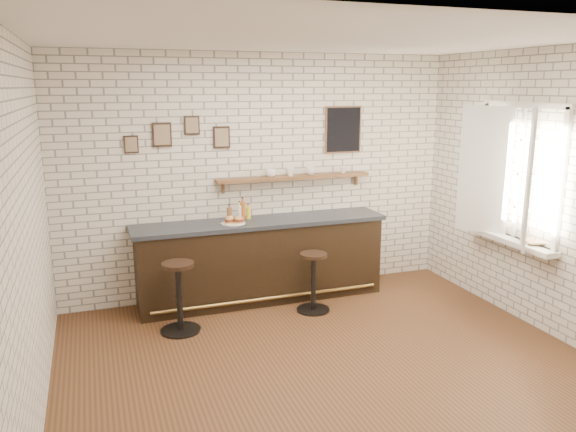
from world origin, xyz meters
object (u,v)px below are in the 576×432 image
sandwich_plate (233,223)px  bar_stool_left (179,295)px  shelf_cup_b (290,172)px  book_upper (525,241)px  bitters_bottle_brown (229,214)px  bitters_bottle_amber (243,210)px  shelf_cup_d (343,170)px  bar_counter (261,260)px  shelf_cup_a (271,173)px  condiment_bottle_yellow (248,212)px  bitters_bottle_white (240,212)px  bar_stool_right (313,280)px  shelf_cup_c (311,171)px  book_lower (523,242)px  ciabatta_sandwich (234,220)px

sandwich_plate → bar_stool_left: 1.11m
shelf_cup_b → book_upper: shelf_cup_b is taller
sandwich_plate → bitters_bottle_brown: 0.21m
bitters_bottle_amber → shelf_cup_d: 1.43m
bar_counter → shelf_cup_a: size_ratio=23.73×
condiment_bottle_yellow → shelf_cup_a: bearing=12.7°
bitters_bottle_white → bitters_bottle_amber: bitters_bottle_amber is taller
book_upper → shelf_cup_a: bearing=158.8°
bitters_bottle_brown → bar_stool_right: size_ratio=0.28×
condiment_bottle_yellow → shelf_cup_c: 0.97m
bar_counter → book_lower: bearing=-33.7°
sandwich_plate → condiment_bottle_yellow: condiment_bottle_yellow is taller
ciabatta_sandwich → shelf_cup_b: (0.80, 0.26, 0.49)m
ciabatta_sandwich → shelf_cup_b: bearing=18.3°
ciabatta_sandwich → bitters_bottle_amber: bearing=50.8°
bar_counter → sandwich_plate: (-0.36, -0.06, 0.51)m
bar_counter → bar_stool_left: size_ratio=3.99×
bar_stool_left → shelf_cup_b: 2.10m
bar_counter → book_upper: (2.48, -1.69, 0.45)m
bar_stool_left → bar_stool_right: 1.57m
bar_stool_right → bar_stool_left: bearing=-178.0°
ciabatta_sandwich → condiment_bottle_yellow: condiment_bottle_yellow is taller
book_lower → shelf_cup_b: bearing=148.7°
sandwich_plate → bar_stool_right: bearing=-31.5°
sandwich_plate → shelf_cup_b: (0.81, 0.26, 0.53)m
condiment_bottle_yellow → book_lower: condiment_bottle_yellow is taller
condiment_bottle_yellow → shelf_cup_b: (0.57, 0.07, 0.46)m
bitters_bottle_brown → book_upper: 3.38m
condiment_bottle_yellow → book_lower: 3.16m
condiment_bottle_yellow → shelf_cup_c: shelf_cup_c is taller
bar_stool_left → book_lower: bearing=-16.1°
bitters_bottle_white → book_lower: 3.25m
bitters_bottle_amber → book_upper: bearing=-34.2°
condiment_bottle_yellow → shelf_cup_b: shelf_cup_b is taller
book_lower → shelf_cup_a: bearing=152.1°
bitters_bottle_white → bar_stool_left: bearing=-139.4°
bar_stool_right → shelf_cup_d: (0.71, 0.77, 1.16)m
sandwich_plate → bitters_bottle_brown: bearing=89.4°
bitters_bottle_amber → bar_stool_right: size_ratio=0.39×
bar_stool_right → book_lower: bearing=-28.3°
bitters_bottle_brown → ciabatta_sandwich: bearing=-87.6°
bar_counter → shelf_cup_b: shelf_cup_b is taller
bar_counter → shelf_cup_c: size_ratio=24.32×
shelf_cup_a → ciabatta_sandwich: bearing=171.0°
shelf_cup_b → bitters_bottle_amber: bearing=124.3°
bitters_bottle_white → shelf_cup_a: bearing=9.4°
bitters_bottle_white → condiment_bottle_yellow: (0.11, 0.00, -0.01)m
ciabatta_sandwich → bitters_bottle_amber: (0.16, 0.19, 0.06)m
bitters_bottle_amber → bitters_bottle_brown: bearing=180.0°
bar_stool_right → sandwich_plate: bearing=148.5°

